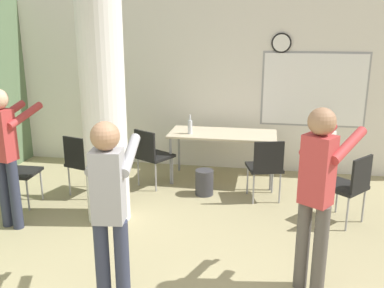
{
  "coord_description": "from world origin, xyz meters",
  "views": [
    {
      "loc": [
        0.71,
        -1.81,
        2.35
      ],
      "look_at": [
        -0.02,
        2.32,
        1.15
      ],
      "focal_mm": 40.0,
      "sensor_mm": 36.0,
      "label": 1
    }
  ],
  "objects_px": {
    "bottle_on_table": "(190,126)",
    "person_playing_front": "(110,204)",
    "chair_near_pillar": "(83,160)",
    "person_playing_side": "(318,187)",
    "person_watching_back": "(6,148)",
    "chair_by_left_wall": "(15,168)",
    "chair_table_right": "(266,165)",
    "folding_table": "(223,136)",
    "chair_table_left": "(152,153)",
    "chair_mid_room": "(350,184)"
  },
  "relations": [
    {
      "from": "folding_table",
      "to": "chair_mid_room",
      "type": "xyz_separation_m",
      "value": [
        1.65,
        -1.22,
        -0.19
      ]
    },
    {
      "from": "chair_near_pillar",
      "to": "person_watching_back",
      "type": "height_order",
      "value": "person_watching_back"
    },
    {
      "from": "chair_by_left_wall",
      "to": "person_watching_back",
      "type": "relative_size",
      "value": 0.53
    },
    {
      "from": "chair_by_left_wall",
      "to": "chair_near_pillar",
      "type": "height_order",
      "value": "same"
    },
    {
      "from": "chair_table_right",
      "to": "chair_near_pillar",
      "type": "bearing_deg",
      "value": -174.27
    },
    {
      "from": "bottle_on_table",
      "to": "chair_table_left",
      "type": "bearing_deg",
      "value": -147.97
    },
    {
      "from": "bottle_on_table",
      "to": "person_playing_front",
      "type": "xyz_separation_m",
      "value": [
        -0.08,
        -3.12,
        0.11
      ]
    },
    {
      "from": "folding_table",
      "to": "chair_near_pillar",
      "type": "relative_size",
      "value": 1.84
    },
    {
      "from": "person_playing_front",
      "to": "person_playing_side",
      "type": "xyz_separation_m",
      "value": [
        1.65,
        0.58,
        0.03
      ]
    },
    {
      "from": "chair_by_left_wall",
      "to": "person_playing_side",
      "type": "xyz_separation_m",
      "value": [
        3.69,
        -1.28,
        0.48
      ]
    },
    {
      "from": "chair_table_right",
      "to": "person_playing_front",
      "type": "xyz_separation_m",
      "value": [
        -1.21,
        -2.56,
        0.45
      ]
    },
    {
      "from": "folding_table",
      "to": "chair_near_pillar",
      "type": "bearing_deg",
      "value": -152.83
    },
    {
      "from": "bottle_on_table",
      "to": "person_playing_side",
      "type": "relative_size",
      "value": 0.17
    },
    {
      "from": "chair_table_right",
      "to": "chair_near_pillar",
      "type": "distance_m",
      "value": 2.5
    },
    {
      "from": "chair_mid_room",
      "to": "chair_by_left_wall",
      "type": "height_order",
      "value": "same"
    },
    {
      "from": "chair_table_right",
      "to": "chair_table_left",
      "type": "relative_size",
      "value": 1.0
    },
    {
      "from": "chair_mid_room",
      "to": "person_playing_front",
      "type": "xyz_separation_m",
      "value": [
        -2.2,
        -2.02,
        0.45
      ]
    },
    {
      "from": "chair_near_pillar",
      "to": "chair_by_left_wall",
      "type": "bearing_deg",
      "value": -149.11
    },
    {
      "from": "bottle_on_table",
      "to": "chair_mid_room",
      "type": "relative_size",
      "value": 0.33
    },
    {
      "from": "folding_table",
      "to": "bottle_on_table",
      "type": "height_order",
      "value": "bottle_on_table"
    },
    {
      "from": "folding_table",
      "to": "chair_mid_room",
      "type": "distance_m",
      "value": 2.06
    },
    {
      "from": "chair_table_right",
      "to": "person_playing_front",
      "type": "bearing_deg",
      "value": -115.34
    },
    {
      "from": "person_playing_front",
      "to": "person_playing_side",
      "type": "relative_size",
      "value": 0.97
    },
    {
      "from": "folding_table",
      "to": "person_watching_back",
      "type": "height_order",
      "value": "person_watching_back"
    },
    {
      "from": "chair_mid_room",
      "to": "chair_table_left",
      "type": "height_order",
      "value": "same"
    },
    {
      "from": "chair_by_left_wall",
      "to": "person_playing_front",
      "type": "bearing_deg",
      "value": -42.32
    },
    {
      "from": "person_playing_side",
      "to": "chair_by_left_wall",
      "type": "bearing_deg",
      "value": 160.89
    },
    {
      "from": "folding_table",
      "to": "chair_table_left",
      "type": "relative_size",
      "value": 1.84
    },
    {
      "from": "folding_table",
      "to": "chair_by_left_wall",
      "type": "xyz_separation_m",
      "value": [
        -2.59,
        -1.39,
        -0.19
      ]
    },
    {
      "from": "chair_mid_room",
      "to": "bottle_on_table",
      "type": "bearing_deg",
      "value": 152.75
    },
    {
      "from": "chair_mid_room",
      "to": "person_playing_front",
      "type": "distance_m",
      "value": 3.02
    },
    {
      "from": "chair_near_pillar",
      "to": "person_playing_front",
      "type": "distance_m",
      "value": 2.68
    },
    {
      "from": "person_playing_front",
      "to": "person_watching_back",
      "type": "bearing_deg",
      "value": 143.77
    },
    {
      "from": "chair_table_left",
      "to": "person_watching_back",
      "type": "height_order",
      "value": "person_watching_back"
    },
    {
      "from": "person_playing_front",
      "to": "chair_table_right",
      "type": "bearing_deg",
      "value": 64.66
    },
    {
      "from": "person_playing_side",
      "to": "person_watching_back",
      "type": "bearing_deg",
      "value": 168.53
    },
    {
      "from": "folding_table",
      "to": "person_playing_side",
      "type": "bearing_deg",
      "value": -67.66
    },
    {
      "from": "chair_table_left",
      "to": "person_playing_side",
      "type": "xyz_separation_m",
      "value": [
        2.09,
        -2.22,
        0.48
      ]
    },
    {
      "from": "person_playing_side",
      "to": "person_playing_front",
      "type": "bearing_deg",
      "value": -160.76
    },
    {
      "from": "folding_table",
      "to": "chair_table_right",
      "type": "distance_m",
      "value": 0.97
    },
    {
      "from": "bottle_on_table",
      "to": "person_watching_back",
      "type": "xyz_separation_m",
      "value": [
        -1.8,
        -1.86,
        0.11
      ]
    },
    {
      "from": "person_playing_front",
      "to": "person_watching_back",
      "type": "xyz_separation_m",
      "value": [
        -1.72,
        1.26,
        0.01
      ]
    },
    {
      "from": "bottle_on_table",
      "to": "person_playing_side",
      "type": "xyz_separation_m",
      "value": [
        1.57,
        -2.54,
        0.13
      ]
    },
    {
      "from": "bottle_on_table",
      "to": "chair_table_right",
      "type": "xyz_separation_m",
      "value": [
        1.13,
        -0.56,
        -0.35
      ]
    },
    {
      "from": "folding_table",
      "to": "person_playing_front",
      "type": "height_order",
      "value": "person_playing_front"
    },
    {
      "from": "folding_table",
      "to": "chair_table_left",
      "type": "distance_m",
      "value": 1.1
    },
    {
      "from": "chair_table_left",
      "to": "person_playing_side",
      "type": "relative_size",
      "value": 0.51
    },
    {
      "from": "chair_table_left",
      "to": "person_watching_back",
      "type": "xyz_separation_m",
      "value": [
        -1.28,
        -1.53,
        0.46
      ]
    },
    {
      "from": "bottle_on_table",
      "to": "chair_by_left_wall",
      "type": "relative_size",
      "value": 0.33
    },
    {
      "from": "chair_by_left_wall",
      "to": "chair_table_left",
      "type": "height_order",
      "value": "same"
    }
  ]
}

